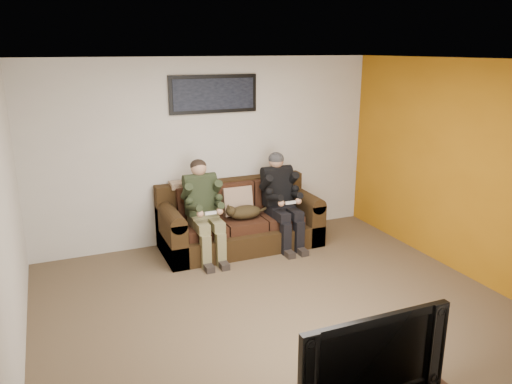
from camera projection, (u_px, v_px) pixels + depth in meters
name	position (u px, v px, depth m)	size (l,w,h in m)	color
floor	(276.00, 307.00, 5.43)	(5.00, 5.00, 0.00)	brown
ceiling	(279.00, 60.00, 4.70)	(5.00, 5.00, 0.00)	silver
wall_back	(210.00, 151.00, 7.05)	(5.00, 5.00, 0.00)	beige
wall_front	(434.00, 286.00, 3.07)	(5.00, 5.00, 0.00)	beige
wall_left	(5.00, 225.00, 4.13)	(4.50, 4.50, 0.00)	beige
wall_right	(465.00, 170.00, 6.00)	(4.50, 4.50, 0.00)	beige
accent_wall_right	(465.00, 170.00, 6.00)	(4.50, 4.50, 0.00)	#A86910
sofa	(239.00, 222.00, 7.05)	(2.20, 0.95, 0.90)	black
throw_pillow	(237.00, 201.00, 7.00)	(0.42, 0.12, 0.40)	tan
throw_blanket	(186.00, 184.00, 6.89)	(0.45, 0.22, 0.08)	#C5AF91
person_left	(203.00, 204.00, 6.57)	(0.51, 0.87, 1.30)	olive
person_right	(281.00, 194.00, 6.99)	(0.51, 0.86, 1.30)	black
cat	(244.00, 212.00, 6.84)	(0.66, 0.26, 0.24)	#403219
framed_poster	(214.00, 94.00, 6.83)	(1.25, 0.05, 0.52)	black
television	(365.00, 351.00, 3.41)	(1.13, 0.15, 0.65)	black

